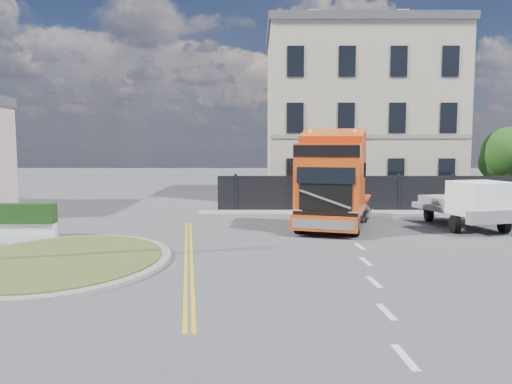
{
  "coord_description": "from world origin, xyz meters",
  "views": [
    {
      "loc": [
        -0.79,
        -18.45,
        3.73
      ],
      "look_at": [
        -0.86,
        1.73,
        1.8
      ],
      "focal_mm": 35.0,
      "sensor_mm": 36.0,
      "label": 1
    }
  ],
  "objects": [
    {
      "name": "traffic_island",
      "position": [
        -7.0,
        -3.0,
        0.08
      ],
      "size": [
        6.8,
        6.8,
        0.17
      ],
      "color": "gray",
      "rests_on": "ground"
    },
    {
      "name": "tree",
      "position": [
        14.38,
        12.1,
        3.05
      ],
      "size": [
        3.2,
        3.2,
        4.8
      ],
      "color": "#382619",
      "rests_on": "ground"
    },
    {
      "name": "georgian_building",
      "position": [
        6.0,
        16.5,
        5.77
      ],
      "size": [
        12.3,
        10.3,
        12.8
      ],
      "color": "#BCAA96",
      "rests_on": "ground"
    },
    {
      "name": "ground",
      "position": [
        0.0,
        0.0,
        0.0
      ],
      "size": [
        120.0,
        120.0,
        0.0
      ],
      "primitive_type": "plane",
      "color": "#424244",
      "rests_on": "ground"
    },
    {
      "name": "pavement_far",
      "position": [
        6.0,
        8.1,
        0.06
      ],
      "size": [
        20.0,
        1.6,
        0.12
      ],
      "primitive_type": "cube",
      "color": "gray",
      "rests_on": "ground"
    },
    {
      "name": "truck",
      "position": [
        2.51,
        3.4,
        1.91
      ],
      "size": [
        4.57,
        7.58,
        4.27
      ],
      "rotation": [
        0.0,
        0.0,
        -0.29
      ],
      "color": "black",
      "rests_on": "ground"
    },
    {
      "name": "hoarding_fence",
      "position": [
        6.55,
        9.0,
        1.0
      ],
      "size": [
        18.8,
        0.25,
        2.0
      ],
      "color": "black",
      "rests_on": "ground"
    },
    {
      "name": "flatbed_pickup",
      "position": [
        8.58,
        2.99,
        1.17
      ],
      "size": [
        3.36,
        5.64,
        2.18
      ],
      "rotation": [
        0.0,
        0.0,
        0.26
      ],
      "color": "gray",
      "rests_on": "ground"
    }
  ]
}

